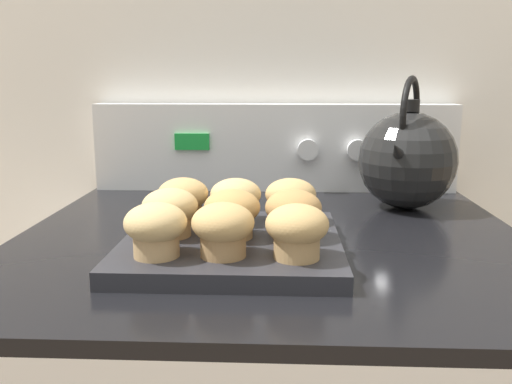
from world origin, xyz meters
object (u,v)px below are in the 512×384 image
muffin_pan (232,245)px  tea_kettle (407,158)px  muffin_r2_c1 (236,199)px  muffin_r0_c2 (297,230)px  muffin_r0_c1 (223,228)px  muffin_r1_c1 (232,212)px  muffin_r0_c0 (156,228)px  muffin_r1_c2 (293,212)px  muffin_r2_c2 (291,199)px  muffin_r1_c0 (170,211)px  muffin_r2_c0 (183,198)px

muffin_pan → tea_kettle: bearing=43.4°
muffin_pan → tea_kettle: (0.28, 0.26, 0.08)m
muffin_r2_c1 → muffin_pan: bearing=-89.1°
muffin_r0_c2 → muffin_r0_c1: bearing=177.8°
muffin_r0_c1 → muffin_r1_c1: (0.00, 0.08, 0.00)m
muffin_r0_c0 → muffin_r2_c1: (0.08, 0.16, 0.00)m
muffin_r1_c2 → muffin_r2_c2: same height
tea_kettle → muffin_pan: bearing=-136.6°
muffin_r2_c1 → tea_kettle: bearing=33.8°
muffin_r0_c2 → muffin_r1_c0: bearing=153.1°
muffin_r2_c1 → muffin_r0_c0: bearing=-116.6°
muffin_r0_c2 → muffin_r0_c0: bearing=-179.8°
muffin_r2_c0 → muffin_r2_c2: same height
muffin_pan → muffin_r2_c2: (0.08, 0.08, 0.04)m
muffin_r1_c2 → muffin_r2_c0: same height
muffin_r0_c0 → muffin_r1_c2: same height
muffin_pan → tea_kettle: tea_kettle is taller
muffin_pan → muffin_r0_c2: bearing=-44.6°
muffin_r0_c1 → muffin_r0_c0: bearing=-177.2°
muffin_r0_c2 → muffin_r1_c0: (-0.16, 0.08, 0.00)m
muffin_r0_c2 → muffin_r2_c0: 0.22m
muffin_r0_c1 → muffin_r1_c1: bearing=87.3°
muffin_pan → muffin_r0_c2: muffin_r0_c2 is taller
muffin_r0_c1 → muffin_r1_c1: size_ratio=1.00×
muffin_r1_c1 → muffin_r2_c0: 0.11m
muffin_r0_c0 → muffin_r1_c2: bearing=27.0°
muffin_r1_c1 → muffin_pan: bearing=116.0°
muffin_pan → muffin_r0_c0: 0.12m
muffin_r0_c1 → muffin_r2_c0: bearing=115.5°
muffin_r0_c0 → muffin_r2_c2: same height
muffin_r0_c1 → muffin_r1_c1: 0.08m
muffin_r1_c1 → muffin_r0_c1: bearing=-92.7°
muffin_r0_c1 → muffin_r0_c2: bearing=-2.2°
muffin_r0_c1 → muffin_r1_c2: same height
muffin_r1_c0 → muffin_r2_c1: size_ratio=1.00×
muffin_r1_c2 → muffin_r2_c1: bearing=136.4°
muffin_r0_c0 → tea_kettle: tea_kettle is taller
muffin_r1_c0 → muffin_r2_c0: 0.08m
muffin_r2_c0 → muffin_r2_c2: (0.15, 0.00, 0.00)m
muffin_r0_c0 → muffin_pan: bearing=45.3°
muffin_r0_c1 → tea_kettle: bearing=50.3°
muffin_r2_c0 → muffin_r1_c2: bearing=-26.4°
tea_kettle → muffin_r0_c0: bearing=-136.2°
muffin_r1_c1 → tea_kettle: 0.39m
muffin_r2_c1 → muffin_r2_c2: same height
muffin_r0_c1 → muffin_r2_c1: 0.15m
muffin_r1_c1 → muffin_r2_c1: same height
muffin_r0_c2 → muffin_r2_c1: 0.18m
muffin_pan → muffin_r0_c0: bearing=-134.7°
muffin_r1_c0 → muffin_r2_c1: bearing=43.3°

